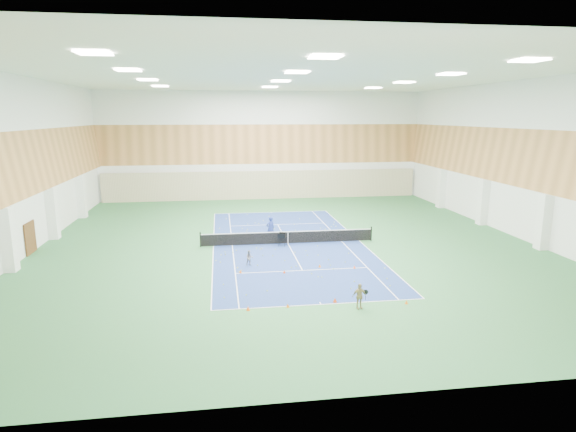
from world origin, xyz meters
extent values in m
plane|color=#2C6637|center=(0.00, 0.00, 0.00)|extent=(40.00, 40.00, 0.00)
cube|color=navy|center=(0.00, 0.00, 0.01)|extent=(10.97, 23.77, 0.01)
cube|color=#C6B793|center=(0.00, 19.75, 1.60)|extent=(35.40, 0.16, 3.20)
cube|color=#593319|center=(-17.92, 0.00, 1.10)|extent=(0.08, 1.80, 2.20)
imported|color=navy|center=(-1.19, 1.06, 0.94)|extent=(0.81, 0.69, 1.88)
imported|color=gray|center=(-3.16, -4.91, 0.50)|extent=(0.53, 0.44, 0.99)
imported|color=tan|center=(1.75, -12.63, 0.65)|extent=(0.80, 0.43, 1.29)
cone|color=#FF600D|center=(-3.80, -6.35, 0.10)|extent=(0.18, 0.18, 0.20)
cone|color=#EB3E0C|center=(-1.18, -6.73, 0.10)|extent=(0.18, 0.18, 0.19)
cone|color=orange|center=(1.18, -5.92, 0.10)|extent=(0.19, 0.19, 0.21)
cone|color=#F4470C|center=(3.28, -6.43, 0.09)|extent=(0.17, 0.17, 0.19)
cone|color=#FF560D|center=(-3.68, -12.09, 0.11)|extent=(0.20, 0.20, 0.22)
cone|color=orange|center=(-1.71, -11.98, 0.10)|extent=(0.17, 0.17, 0.19)
cone|color=#D63F0B|center=(0.77, -11.67, 0.12)|extent=(0.22, 0.22, 0.24)
cone|color=orange|center=(4.31, -12.38, 0.09)|extent=(0.17, 0.17, 0.19)
camera|label=1|loc=(-4.86, -34.22, 9.35)|focal=30.00mm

